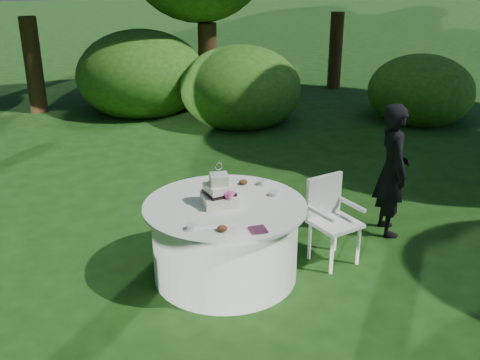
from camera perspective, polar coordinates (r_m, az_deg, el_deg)
The scene contains 9 objects.
ground at distance 5.68m, azimuth -1.47°, elevation -9.57°, with size 80.00×80.00×0.00m, color black.
napkins at distance 4.82m, azimuth 1.84°, elevation -5.07°, with size 0.14×0.14×0.02m, color #441D36.
feather_plume at distance 4.87m, azimuth -2.96°, elevation -4.85°, with size 0.48×0.07×0.01m, color white.
guest at distance 6.44m, azimuth 15.23°, elevation 0.98°, with size 0.55×0.36×1.51m, color black.
table at distance 5.49m, azimuth -1.51°, elevation -6.11°, with size 1.56×1.56×0.77m.
cake at distance 5.28m, azimuth -2.10°, elevation -1.33°, with size 0.32×0.33×0.42m.
chair at distance 5.80m, azimuth 9.17°, elevation -3.35°, with size 0.54×0.53×0.90m.
votives at distance 5.37m, azimuth 0.53°, elevation -2.01°, with size 1.03×0.89×0.04m.
petal_cups at distance 5.28m, azimuth -0.64°, elevation -2.36°, with size 0.57×1.05×0.05m.
Camera 1 is at (-1.26, -4.69, 2.95)m, focal length 42.00 mm.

